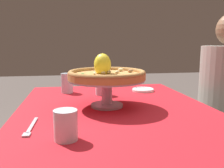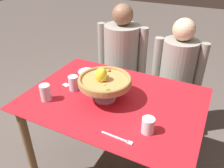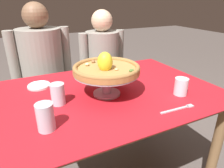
# 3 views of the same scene
# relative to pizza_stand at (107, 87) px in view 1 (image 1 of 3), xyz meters

# --- Properties ---
(dining_table) EXTENTS (1.23, 0.89, 0.76)m
(dining_table) POSITION_rel_pizza_stand_xyz_m (0.05, 0.04, -0.21)
(dining_table) COLOR olive
(dining_table) RESTS_ON ground
(pizza_stand) EXTENTS (0.35, 0.35, 0.13)m
(pizza_stand) POSITION_rel_pizza_stand_xyz_m (0.00, 0.00, 0.00)
(pizza_stand) COLOR #B7B7C1
(pizza_stand) RESTS_ON dining_table
(pizza) EXTENTS (0.36, 0.36, 0.12)m
(pizza) POSITION_rel_pizza_stand_xyz_m (-0.00, -0.00, 0.06)
(pizza) COLOR #BC8447
(pizza) RESTS_ON pizza_stand
(water_glass_front_left) EXTENTS (0.07, 0.07, 0.12)m
(water_glass_front_left) POSITION_rel_pizza_stand_xyz_m (-0.36, -0.19, -0.04)
(water_glass_front_left) COLOR silver
(water_glass_front_left) RESTS_ON dining_table
(water_glass_side_left) EXTENTS (0.07, 0.07, 0.11)m
(water_glass_side_left) POSITION_rel_pizza_stand_xyz_m (-0.27, 0.01, -0.05)
(water_glass_side_left) COLOR silver
(water_glass_side_left) RESTS_ON dining_table
(water_glass_front_right) EXTENTS (0.07, 0.07, 0.10)m
(water_glass_front_right) POSITION_rel_pizza_stand_xyz_m (0.37, -0.18, -0.05)
(water_glass_front_right) COLOR white
(water_glass_front_right) RESTS_ON dining_table
(side_plate) EXTENTS (0.14, 0.14, 0.02)m
(side_plate) POSITION_rel_pizza_stand_xyz_m (-0.33, 0.28, -0.09)
(side_plate) COLOR white
(side_plate) RESTS_ON dining_table
(dinner_fork) EXTENTS (0.19, 0.03, 0.01)m
(dinner_fork) POSITION_rel_pizza_stand_xyz_m (0.25, -0.31, -0.09)
(dinner_fork) COLOR #B7B7C1
(dinner_fork) RESTS_ON dining_table
(sugar_packet) EXTENTS (0.06, 0.05, 0.00)m
(sugar_packet) POSITION_rel_pizza_stand_xyz_m (-0.36, 0.03, -0.09)
(sugar_packet) COLOR white
(sugar_packet) RESTS_ON dining_table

